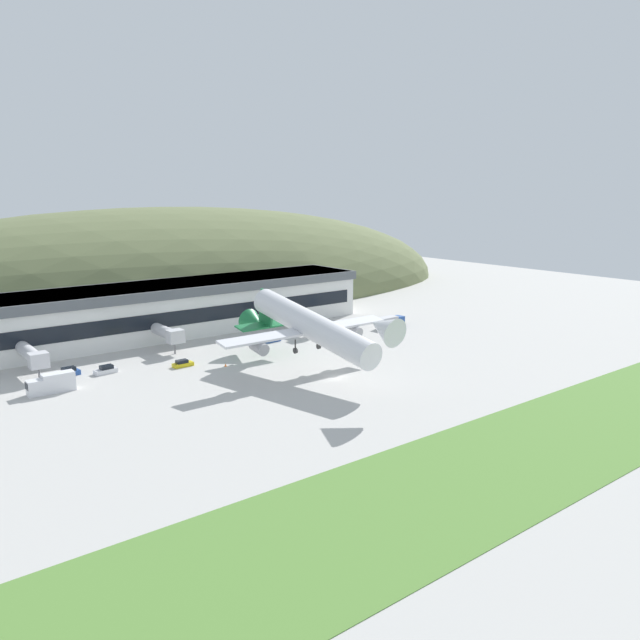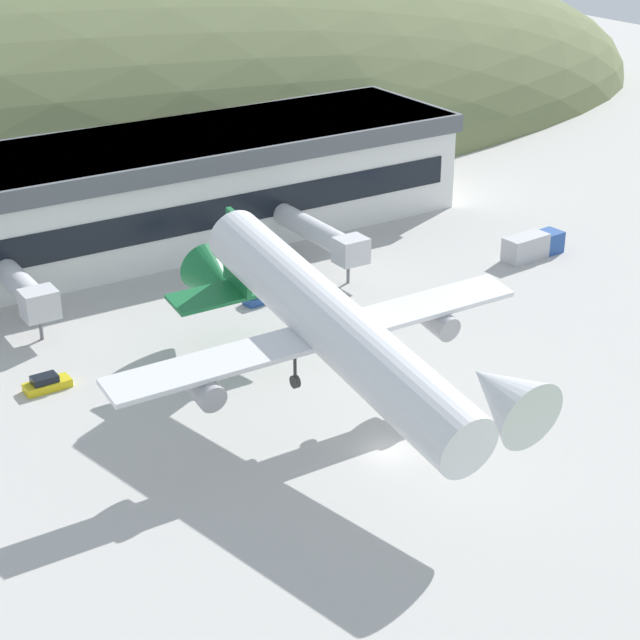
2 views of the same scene
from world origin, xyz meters
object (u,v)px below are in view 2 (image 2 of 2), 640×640
Objects in this scene: jetway_2 at (323,235)px; cargo_airplane at (329,326)px; traffic_cone_0 at (142,390)px; service_car_1 at (47,384)px; fuel_truck at (533,246)px; jetway_1 at (27,292)px; service_car_2 at (262,296)px.

cargo_airplane reaches higher than jetway_2.
service_car_1 is at bearing 143.59° from traffic_cone_0.
cargo_airplane is at bearing -46.86° from service_car_1.
fuel_truck is at bearing 0.77° from service_car_1.
fuel_truck is at bearing -12.69° from jetway_1.
cargo_airplane is 5.56× the size of fuel_truck.
traffic_cone_0 is at bearing -151.27° from jetway_2.
service_car_1 is 0.99× the size of service_car_2.
cargo_airplane is at bearing -154.44° from fuel_truck.
cargo_airplane is at bearing -121.97° from jetway_2.
jetway_2 is at bearing 23.63° from service_car_2.
cargo_airplane is 80.49× the size of traffic_cone_0.
service_car_2 is at bearing 72.31° from cargo_airplane.
jetway_2 is 3.78× the size of service_car_2.
traffic_cone_0 is at bearing -173.53° from fuel_truck.
cargo_airplane is at bearing -65.65° from jetway_1.
service_car_1 is at bearing 133.14° from cargo_airplane.
fuel_truck is at bearing -24.55° from jetway_2.
fuel_truck is (59.23, 0.79, 0.81)m from service_car_1.
jetway_1 is 0.73× the size of jetway_2.
fuel_truck is 14.48× the size of traffic_cone_0.
jetway_1 is 2.79× the size of service_car_1.
jetway_2 reaches higher than service_car_2.
fuel_truck reaches higher than service_car_2.
traffic_cone_0 is (6.97, -5.14, -0.30)m from service_car_1.
jetway_2 is at bearing 28.73° from traffic_cone_0.
service_car_1 is at bearing -163.11° from jetway_2.
cargo_airplane is 46.58m from fuel_truck.
cargo_airplane reaches higher than fuel_truck.
service_car_2 is 7.30× the size of traffic_cone_0.
service_car_2 is 22.23m from traffic_cone_0.
traffic_cone_0 is at bearing 128.02° from cargo_airplane.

